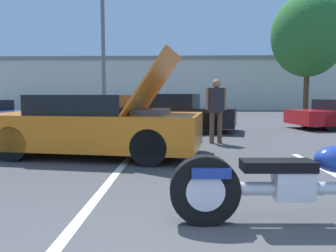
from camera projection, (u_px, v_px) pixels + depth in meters
name	position (u px, v px, depth m)	size (l,w,h in m)	color
parking_stripe_middle	(101.00, 193.00, 4.11)	(0.12, 5.63, 0.01)	white
far_building	(181.00, 82.00, 28.53)	(32.00, 4.20, 4.40)	beige
light_pole	(104.00, 23.00, 15.40)	(1.21, 0.28, 8.42)	slate
tree_background	(308.00, 35.00, 19.97)	(4.42, 4.42, 7.44)	brown
motorcycle	(307.00, 183.00, 3.10)	(2.62, 0.70, 0.97)	black
show_car_hood_open	(98.00, 125.00, 6.69)	(4.41, 2.50, 2.07)	orange
parked_car_mid_row	(173.00, 113.00, 11.28)	(4.48, 2.66, 1.27)	black
spectator_midground	(216.00, 106.00, 8.30)	(0.52, 0.21, 1.63)	brown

